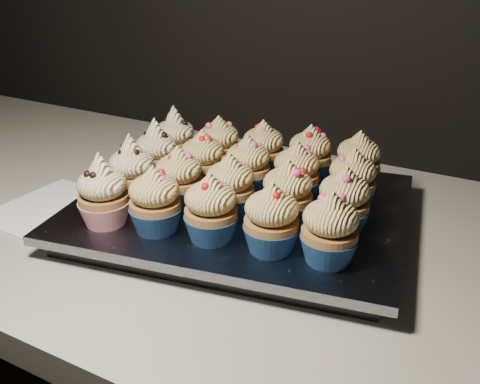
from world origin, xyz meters
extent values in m
cube|color=beige|center=(0.00, 1.70, 0.88)|extent=(2.44, 0.64, 0.04)
cube|color=white|center=(-0.12, 1.60, 0.90)|extent=(0.17, 0.17, 0.00)
cube|color=black|center=(0.13, 1.69, 0.91)|extent=(0.45, 0.37, 0.02)
cube|color=silver|center=(0.13, 1.69, 0.93)|extent=(0.48, 0.41, 0.01)
cone|color=red|center=(0.01, 1.56, 0.95)|extent=(0.06, 0.06, 0.03)
ellipsoid|color=beige|center=(0.01, 1.56, 0.99)|extent=(0.06, 0.06, 0.04)
cone|color=beige|center=(0.01, 1.56, 1.02)|extent=(0.03, 0.03, 0.03)
cone|color=navy|center=(0.07, 1.57, 0.95)|extent=(0.06, 0.06, 0.03)
ellipsoid|color=#EAC776|center=(0.07, 1.57, 0.99)|extent=(0.06, 0.06, 0.04)
cone|color=#EAC776|center=(0.07, 1.57, 1.01)|extent=(0.03, 0.03, 0.02)
cone|color=navy|center=(0.14, 1.59, 0.95)|extent=(0.06, 0.06, 0.03)
ellipsoid|color=#EAC776|center=(0.14, 1.59, 0.99)|extent=(0.06, 0.06, 0.04)
cone|color=#EAC776|center=(0.14, 1.59, 1.01)|extent=(0.03, 0.03, 0.02)
cone|color=navy|center=(0.21, 1.60, 0.95)|extent=(0.06, 0.06, 0.03)
ellipsoid|color=#EAC776|center=(0.21, 1.60, 0.99)|extent=(0.06, 0.06, 0.04)
cone|color=#EAC776|center=(0.21, 1.60, 1.01)|extent=(0.03, 0.03, 0.02)
cone|color=navy|center=(0.28, 1.61, 0.95)|extent=(0.06, 0.06, 0.03)
ellipsoid|color=#EAC776|center=(0.28, 1.61, 0.99)|extent=(0.06, 0.06, 0.04)
cone|color=#EAC776|center=(0.28, 1.61, 1.01)|extent=(0.03, 0.03, 0.02)
cone|color=red|center=(0.00, 1.63, 0.95)|extent=(0.06, 0.06, 0.03)
ellipsoid|color=beige|center=(0.00, 1.63, 0.99)|extent=(0.06, 0.06, 0.04)
cone|color=beige|center=(0.00, 1.63, 1.02)|extent=(0.03, 0.03, 0.03)
cone|color=navy|center=(0.06, 1.64, 0.95)|extent=(0.06, 0.06, 0.03)
ellipsoid|color=#EAC776|center=(0.06, 1.64, 0.99)|extent=(0.06, 0.06, 0.04)
cone|color=#EAC776|center=(0.06, 1.64, 1.01)|extent=(0.03, 0.03, 0.02)
cone|color=navy|center=(0.13, 1.65, 0.95)|extent=(0.06, 0.06, 0.03)
ellipsoid|color=#EAC776|center=(0.13, 1.65, 0.99)|extent=(0.06, 0.06, 0.04)
cone|color=#EAC776|center=(0.13, 1.65, 1.01)|extent=(0.03, 0.03, 0.02)
cone|color=navy|center=(0.20, 1.67, 0.95)|extent=(0.06, 0.06, 0.03)
ellipsoid|color=#EAC776|center=(0.20, 1.67, 0.99)|extent=(0.06, 0.06, 0.04)
cone|color=#EAC776|center=(0.20, 1.67, 1.01)|extent=(0.03, 0.03, 0.02)
cone|color=navy|center=(0.27, 1.68, 0.95)|extent=(0.06, 0.06, 0.03)
ellipsoid|color=#EAC776|center=(0.27, 1.68, 0.99)|extent=(0.06, 0.06, 0.04)
cone|color=#EAC776|center=(0.27, 1.68, 1.01)|extent=(0.03, 0.03, 0.02)
cone|color=red|center=(-0.02, 1.70, 0.95)|extent=(0.06, 0.06, 0.03)
ellipsoid|color=beige|center=(-0.02, 1.70, 0.99)|extent=(0.06, 0.06, 0.04)
cone|color=beige|center=(-0.02, 1.70, 1.02)|extent=(0.03, 0.03, 0.03)
cone|color=navy|center=(0.05, 1.71, 0.95)|extent=(0.06, 0.06, 0.03)
ellipsoid|color=#EAC776|center=(0.05, 1.71, 0.99)|extent=(0.06, 0.06, 0.04)
cone|color=#EAC776|center=(0.05, 1.71, 1.01)|extent=(0.03, 0.03, 0.02)
cone|color=navy|center=(0.12, 1.72, 0.95)|extent=(0.06, 0.06, 0.03)
ellipsoid|color=#EAC776|center=(0.12, 1.72, 0.99)|extent=(0.06, 0.06, 0.04)
cone|color=#EAC776|center=(0.12, 1.72, 1.01)|extent=(0.03, 0.03, 0.02)
cone|color=navy|center=(0.19, 1.73, 0.95)|extent=(0.06, 0.06, 0.03)
ellipsoid|color=#EAC776|center=(0.19, 1.73, 0.99)|extent=(0.06, 0.06, 0.04)
cone|color=#EAC776|center=(0.19, 1.73, 1.01)|extent=(0.03, 0.03, 0.02)
cone|color=navy|center=(0.26, 1.74, 0.95)|extent=(0.06, 0.06, 0.03)
ellipsoid|color=#EAC776|center=(0.26, 1.74, 0.99)|extent=(0.06, 0.06, 0.04)
cone|color=#EAC776|center=(0.26, 1.74, 1.01)|extent=(0.03, 0.03, 0.02)
cone|color=red|center=(-0.03, 1.76, 0.95)|extent=(0.06, 0.06, 0.03)
ellipsoid|color=beige|center=(-0.03, 1.76, 0.99)|extent=(0.06, 0.06, 0.04)
cone|color=beige|center=(-0.03, 1.76, 1.02)|extent=(0.03, 0.03, 0.03)
cone|color=navy|center=(0.04, 1.78, 0.95)|extent=(0.06, 0.06, 0.03)
ellipsoid|color=#EAC776|center=(0.04, 1.78, 0.99)|extent=(0.06, 0.06, 0.04)
cone|color=#EAC776|center=(0.04, 1.78, 1.01)|extent=(0.03, 0.03, 0.02)
cone|color=navy|center=(0.11, 1.79, 0.95)|extent=(0.06, 0.06, 0.03)
ellipsoid|color=#EAC776|center=(0.11, 1.79, 0.99)|extent=(0.06, 0.06, 0.04)
cone|color=#EAC776|center=(0.11, 1.79, 1.01)|extent=(0.03, 0.03, 0.02)
cone|color=navy|center=(0.18, 1.80, 0.95)|extent=(0.06, 0.06, 0.03)
ellipsoid|color=#EAC776|center=(0.18, 1.80, 0.99)|extent=(0.06, 0.06, 0.04)
cone|color=#EAC776|center=(0.18, 1.80, 1.01)|extent=(0.03, 0.03, 0.02)
cone|color=navy|center=(0.25, 1.81, 0.95)|extent=(0.06, 0.06, 0.03)
ellipsoid|color=#EAC776|center=(0.25, 1.81, 0.99)|extent=(0.06, 0.06, 0.04)
cone|color=#EAC776|center=(0.25, 1.81, 1.01)|extent=(0.03, 0.03, 0.02)
camera|label=1|loc=(0.43, 1.12, 1.25)|focal=40.00mm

